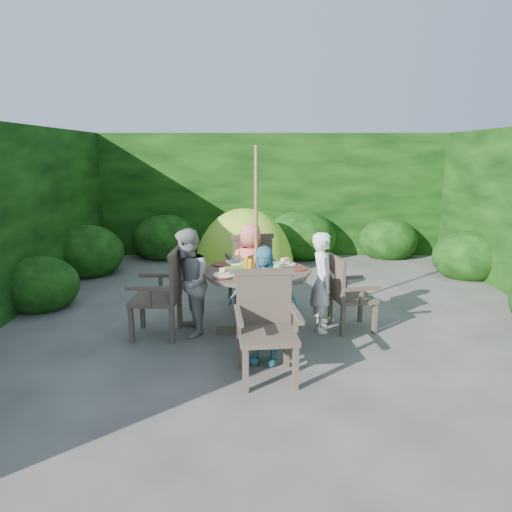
{
  "coord_description": "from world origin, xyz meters",
  "views": [
    {
      "loc": [
        -0.35,
        -5.89,
        2.12
      ],
      "look_at": [
        -0.34,
        -0.31,
        0.85
      ],
      "focal_mm": 32.0,
      "sensor_mm": 36.0,
      "label": 1
    }
  ],
  "objects_px": {
    "garden_chair_front": "(266,324)",
    "child_left": "(188,283)",
    "garden_chair_right": "(347,292)",
    "dome_tent": "(245,268)",
    "garden_chair_back": "(250,267)",
    "child_back": "(251,268)",
    "garden_chair_left": "(163,292)",
    "patio_table": "(256,280)",
    "parasol_pole": "(256,243)",
    "child_right": "(323,282)",
    "child_front": "(263,305)"
  },
  "relations": [
    {
      "from": "garden_chair_left",
      "to": "dome_tent",
      "type": "height_order",
      "value": "dome_tent"
    },
    {
      "from": "garden_chair_front",
      "to": "child_left",
      "type": "xyz_separation_m",
      "value": [
        -0.89,
        1.02,
        0.11
      ]
    },
    {
      "from": "parasol_pole",
      "to": "child_right",
      "type": "relative_size",
      "value": 1.82
    },
    {
      "from": "garden_chair_back",
      "to": "garden_chair_front",
      "type": "distance_m",
      "value": 2.19
    },
    {
      "from": "parasol_pole",
      "to": "child_front",
      "type": "xyz_separation_m",
      "value": [
        0.07,
        -0.8,
        -0.48
      ]
    },
    {
      "from": "patio_table",
      "to": "dome_tent",
      "type": "xyz_separation_m",
      "value": [
        -0.21,
        3.1,
        -0.65
      ]
    },
    {
      "from": "patio_table",
      "to": "garden_chair_back",
      "type": "height_order",
      "value": "garden_chair_back"
    },
    {
      "from": "parasol_pole",
      "to": "child_front",
      "type": "bearing_deg",
      "value": -84.99
    },
    {
      "from": "parasol_pole",
      "to": "garden_chair_back",
      "type": "relative_size",
      "value": 2.23
    },
    {
      "from": "child_front",
      "to": "garden_chair_back",
      "type": "bearing_deg",
      "value": 104.62
    },
    {
      "from": "child_front",
      "to": "dome_tent",
      "type": "relative_size",
      "value": 0.55
    },
    {
      "from": "garden_chair_back",
      "to": "child_left",
      "type": "relative_size",
      "value": 0.78
    },
    {
      "from": "garden_chair_left",
      "to": "parasol_pole",
      "type": "bearing_deg",
      "value": 97.36
    },
    {
      "from": "parasol_pole",
      "to": "child_right",
      "type": "distance_m",
      "value": 0.94
    },
    {
      "from": "garden_chair_front",
      "to": "child_front",
      "type": "relative_size",
      "value": 0.8
    },
    {
      "from": "garden_chair_right",
      "to": "garden_chair_front",
      "type": "xyz_separation_m",
      "value": [
        -1.01,
        -1.18,
        0.06
      ]
    },
    {
      "from": "parasol_pole",
      "to": "garden_chair_right",
      "type": "relative_size",
      "value": 2.51
    },
    {
      "from": "garden_chair_right",
      "to": "garden_chair_back",
      "type": "xyz_separation_m",
      "value": [
        -1.18,
        1.0,
        0.06
      ]
    },
    {
      "from": "garden_chair_left",
      "to": "child_front",
      "type": "distance_m",
      "value": 1.35
    },
    {
      "from": "garden_chair_right",
      "to": "dome_tent",
      "type": "height_order",
      "value": "dome_tent"
    },
    {
      "from": "patio_table",
      "to": "child_front",
      "type": "relative_size",
      "value": 1.17
    },
    {
      "from": "garden_chair_left",
      "to": "garden_chair_front",
      "type": "bearing_deg",
      "value": 52.02
    },
    {
      "from": "garden_chair_front",
      "to": "child_back",
      "type": "relative_size",
      "value": 0.82
    },
    {
      "from": "garden_chair_front",
      "to": "garden_chair_right",
      "type": "bearing_deg",
      "value": 43.16
    },
    {
      "from": "child_front",
      "to": "dome_tent",
      "type": "bearing_deg",
      "value": 104.11
    },
    {
      "from": "garden_chair_back",
      "to": "patio_table",
      "type": "bearing_deg",
      "value": 79.76
    },
    {
      "from": "patio_table",
      "to": "child_left",
      "type": "height_order",
      "value": "child_left"
    },
    {
      "from": "garden_chair_right",
      "to": "child_left",
      "type": "relative_size",
      "value": 0.69
    },
    {
      "from": "garden_chair_right",
      "to": "dome_tent",
      "type": "distance_m",
      "value": 3.32
    },
    {
      "from": "garden_chair_front",
      "to": "child_left",
      "type": "distance_m",
      "value": 1.36
    },
    {
      "from": "garden_chair_left",
      "to": "child_back",
      "type": "relative_size",
      "value": 0.83
    },
    {
      "from": "child_right",
      "to": "dome_tent",
      "type": "relative_size",
      "value": 0.54
    },
    {
      "from": "child_left",
      "to": "child_front",
      "type": "height_order",
      "value": "child_left"
    },
    {
      "from": "patio_table",
      "to": "garden_chair_right",
      "type": "height_order",
      "value": "patio_table"
    },
    {
      "from": "child_back",
      "to": "dome_tent",
      "type": "bearing_deg",
      "value": -98.59
    },
    {
      "from": "garden_chair_right",
      "to": "child_front",
      "type": "distance_m",
      "value": 1.36
    },
    {
      "from": "patio_table",
      "to": "child_left",
      "type": "bearing_deg",
      "value": -174.92
    },
    {
      "from": "child_back",
      "to": "child_right",
      "type": "bearing_deg",
      "value": 128.03
    },
    {
      "from": "garden_chair_right",
      "to": "child_back",
      "type": "height_order",
      "value": "child_back"
    },
    {
      "from": "dome_tent",
      "to": "patio_table",
      "type": "bearing_deg",
      "value": -92.47
    },
    {
      "from": "garden_chair_left",
      "to": "child_left",
      "type": "distance_m",
      "value": 0.31
    },
    {
      "from": "child_right",
      "to": "child_back",
      "type": "relative_size",
      "value": 1.01
    },
    {
      "from": "garden_chair_right",
      "to": "dome_tent",
      "type": "xyz_separation_m",
      "value": [
        -1.31,
        3.01,
        -0.47
      ]
    },
    {
      "from": "parasol_pole",
      "to": "dome_tent",
      "type": "xyz_separation_m",
      "value": [
        -0.21,
        3.1,
        -1.1
      ]
    },
    {
      "from": "child_right",
      "to": "child_left",
      "type": "distance_m",
      "value": 1.6
    },
    {
      "from": "patio_table",
      "to": "garden_chair_back",
      "type": "xyz_separation_m",
      "value": [
        -0.09,
        1.09,
        -0.12
      ]
    },
    {
      "from": "child_back",
      "to": "child_front",
      "type": "bearing_deg",
      "value": 83.03
    },
    {
      "from": "patio_table",
      "to": "child_left",
      "type": "distance_m",
      "value": 0.8
    },
    {
      "from": "garden_chair_left",
      "to": "child_front",
      "type": "relative_size",
      "value": 0.81
    },
    {
      "from": "garden_chair_left",
      "to": "garden_chair_back",
      "type": "distance_m",
      "value": 1.56
    }
  ]
}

